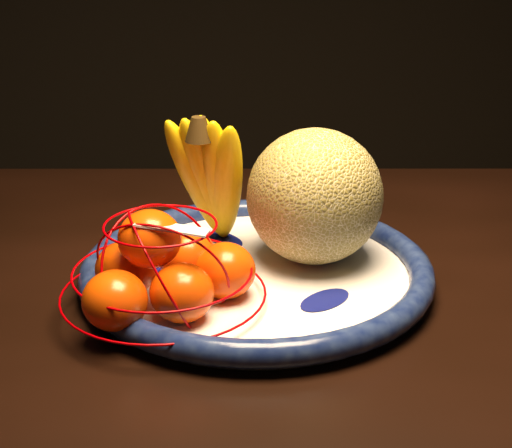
{
  "coord_description": "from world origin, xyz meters",
  "views": [
    {
      "loc": [
        0.1,
        -0.84,
        1.2
      ],
      "look_at": [
        0.16,
        -0.02,
        0.87
      ],
      "focal_mm": 55.0,
      "sensor_mm": 36.0,
      "label": 1
    }
  ],
  "objects": [
    {
      "name": "fruit_bowl",
      "position": [
        0.16,
        -0.03,
        0.81
      ],
      "size": [
        0.4,
        0.4,
        0.03
      ],
      "rotation": [
        0.0,
        0.0,
        0.09
      ],
      "color": "white",
      "rests_on": "dining_table"
    },
    {
      "name": "dining_table",
      "position": [
        -0.08,
        -0.06,
        0.71
      ],
      "size": [
        1.66,
        1.07,
        0.8
      ],
      "rotation": [
        0.0,
        0.0,
        -0.07
      ],
      "color": "black",
      "rests_on": "ground"
    },
    {
      "name": "banana_bunch",
      "position": [
        0.12,
        0.05,
        0.91
      ],
      "size": [
        0.11,
        0.12,
        0.19
      ],
      "rotation": [
        0.0,
        0.0,
        -0.43
      ],
      "color": "yellow",
      "rests_on": "fruit_bowl"
    },
    {
      "name": "cantaloupe",
      "position": [
        0.23,
        0.0,
        0.89
      ],
      "size": [
        0.16,
        0.16,
        0.16
      ],
      "primitive_type": "sphere",
      "color": "olive",
      "rests_on": "fruit_bowl"
    },
    {
      "name": "mandarin_bag",
      "position": [
        0.06,
        -0.1,
        0.85
      ],
      "size": [
        0.28,
        0.28,
        0.14
      ],
      "rotation": [
        0.0,
        0.0,
        0.36
      ],
      "color": "#FF4700",
      "rests_on": "fruit_bowl"
    },
    {
      "name": "price_tag",
      "position": [
        0.07,
        -0.12,
        0.91
      ],
      "size": [
        0.08,
        0.04,
        0.01
      ],
      "primitive_type": "cube",
      "rotation": [
        -0.14,
        0.1,
        -0.23
      ],
      "color": "white",
      "rests_on": "mandarin_bag"
    }
  ]
}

